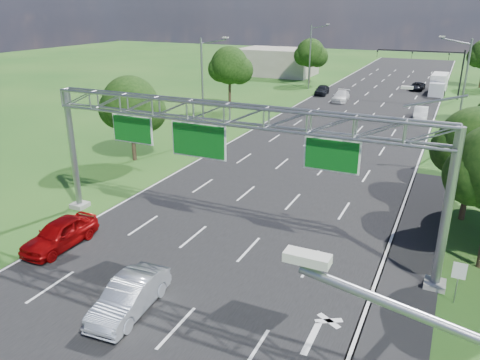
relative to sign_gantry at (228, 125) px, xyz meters
The scene contains 20 objects.
ground 19.28m from the sign_gantry, 91.05° to the left, with size 220.00×220.00×0.00m, color #194A16.
road 19.28m from the sign_gantry, 91.05° to the left, with size 18.00×180.00×0.02m, color black.
road_flare 12.20m from the sign_gantry, 11.47° to the left, with size 3.00×30.00×0.02m, color black.
sign_gantry is the anchor object (origin of this frame).
regulatory_sign 13.25m from the sign_gantry, ahead, with size 0.60×0.08×2.10m.
traffic_signal 53.51m from the sign_gantry, 82.32° to the left, with size 12.21×0.24×7.00m.
streetlight_l_near 21.47m from the sign_gantry, 122.87° to the left, with size 2.97×0.22×10.16m.
streetlight_l_far 54.28m from the sign_gantry, 102.38° to the left, with size 2.97×0.22×10.16m.
streetlight_r_mid 30.10m from the sign_gantry, 68.60° to the left, with size 2.97×0.22×10.16m.
tree_verge_la 17.56m from the sign_gantry, 144.84° to the left, with size 5.76×4.80×7.40m.
tree_verge_lb 36.85m from the sign_gantry, 116.19° to the left, with size 5.76×4.80×8.06m.
tree_verge_lc 59.56m from the sign_gantry, 102.86° to the left, with size 5.76×4.80×7.62m.
building_left 69.82m from the sign_gantry, 108.69° to the left, with size 14.00×10.00×5.00m, color gray.
red_coupe 11.32m from the sign_gantry, 150.73° to the right, with size 1.91×4.75×1.62m, color #900607.
silver_sedan 10.01m from the sign_gantry, 97.44° to the right, with size 1.65×4.73×1.56m, color silver.
car_queue_a 45.18m from the sign_gantry, 95.63° to the left, with size 2.00×4.93×1.43m, color white.
car_queue_b 59.50m from the sign_gantry, 85.66° to the left, with size 2.02×4.38×1.22m, color black.
car_queue_c 49.49m from the sign_gantry, 99.69° to the left, with size 1.75×4.36×1.49m, color black.
car_queue_d 38.49m from the sign_gantry, 79.38° to the left, with size 1.57×4.50×1.48m, color silver.
box_truck 58.07m from the sign_gantry, 82.38° to the left, with size 2.40×7.72×2.90m.
Camera 1 is at (11.23, -9.68, 12.88)m, focal length 35.00 mm.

